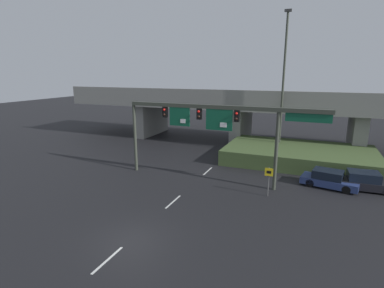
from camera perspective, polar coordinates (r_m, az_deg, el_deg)
ground_plane at (r=17.98m, az=-11.59°, el=-17.37°), size 160.00×160.00×0.00m
lane_markings at (r=28.59m, az=3.00°, el=-5.17°), size 0.14×32.35×0.01m
signal_gantry at (r=24.78m, az=4.00°, el=4.61°), size 16.83×0.44×6.56m
speed_limit_sign at (r=23.14m, az=14.39°, el=-6.23°), size 0.60×0.11×2.29m
highway_light_pole_near at (r=33.97m, az=16.98°, el=11.09°), size 0.70×0.36×15.36m
overpass_bridge at (r=40.11m, az=9.52°, el=7.31°), size 48.13×9.22×7.14m
grass_embankment at (r=33.09m, az=19.66°, el=-1.98°), size 14.75×8.78×1.52m
parked_sedan_near_right at (r=26.97m, az=24.62°, el=-6.14°), size 4.57×2.55×1.40m
parked_sedan_mid_right at (r=27.69m, az=30.01°, el=-6.19°), size 4.49×2.09×1.47m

